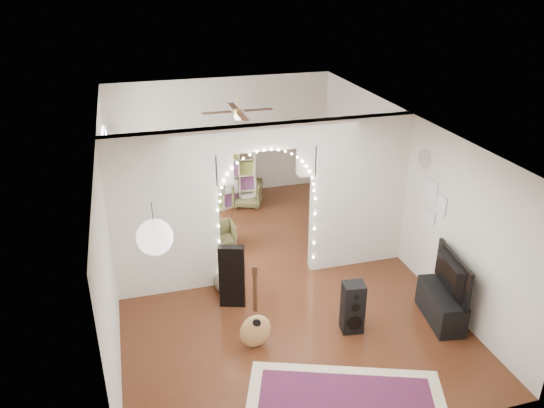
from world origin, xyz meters
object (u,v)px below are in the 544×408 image
object	(u,v)px
floor_speaker	(353,307)
dining_chair_left	(248,194)
dining_table	(202,172)
media_console	(441,306)
bookcase	(222,176)
dining_chair_right	(221,234)
acoustic_guitar	(255,318)

from	to	relation	value
floor_speaker	dining_chair_left	bearing A→B (deg)	103.17
dining_table	media_console	bearing A→B (deg)	-52.30
floor_speaker	bookcase	bearing A→B (deg)	109.61
dining_chair_right	acoustic_guitar	bearing A→B (deg)	-95.15
acoustic_guitar	media_console	size ratio (longest dim) A/B	1.13
dining_chair_left	media_console	bearing A→B (deg)	-46.89
media_console	dining_chair_right	world-z (taller)	media_console
bookcase	floor_speaker	bearing A→B (deg)	-96.35
acoustic_guitar	bookcase	bearing A→B (deg)	106.73
floor_speaker	media_console	world-z (taller)	floor_speaker
floor_speaker	dining_chair_right	xyz separation A→B (m)	(-1.35, 3.08, -0.17)
acoustic_guitar	dining_chair_left	world-z (taller)	acoustic_guitar
acoustic_guitar	dining_table	bearing A→B (deg)	111.11
acoustic_guitar	dining_table	world-z (taller)	acoustic_guitar
media_console	dining_chair_left	bearing A→B (deg)	119.92
floor_speaker	dining_table	bearing A→B (deg)	112.19
bookcase	acoustic_guitar	bearing A→B (deg)	-113.62
bookcase	dining_table	distance (m)	0.62
dining_table	dining_chair_left	bearing A→B (deg)	-21.09
acoustic_guitar	media_console	distance (m)	2.86
floor_speaker	dining_chair_left	size ratio (longest dim) A/B	1.29
dining_table	dining_chair_left	size ratio (longest dim) A/B	2.16
floor_speaker	dining_chair_right	world-z (taller)	floor_speaker
media_console	dining_chair_left	xyz separation A→B (m)	(-1.84, 4.85, 0.03)
floor_speaker	bookcase	size ratio (longest dim) A/B	0.53
acoustic_guitar	media_console	xyz separation A→B (m)	(2.85, -0.15, -0.24)
acoustic_guitar	bookcase	size ratio (longest dim) A/B	0.75
dining_chair_right	floor_speaker	bearing A→B (deg)	-69.49
bookcase	dining_table	bearing A→B (deg)	107.17
dining_table	acoustic_guitar	bearing A→B (deg)	-80.24
dining_table	floor_speaker	bearing A→B (deg)	-64.76
acoustic_guitar	dining_chair_right	bearing A→B (deg)	110.23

